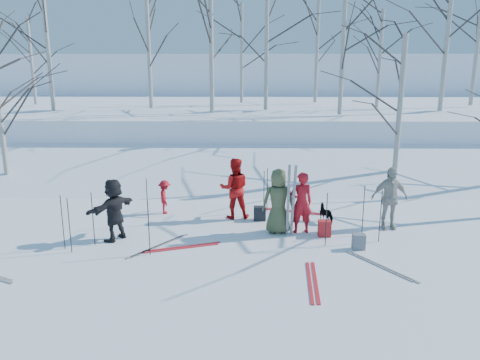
{
  "coord_description": "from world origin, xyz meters",
  "views": [
    {
      "loc": [
        0.16,
        -10.7,
        4.35
      ],
      "look_at": [
        0.0,
        1.5,
        1.3
      ],
      "focal_mm": 35.0,
      "sensor_mm": 36.0,
      "label": 1
    }
  ],
  "objects_px": {
    "backpack_grey": "(359,242)",
    "backpack_dark": "(260,213)",
    "skier_grey_west": "(114,210)",
    "skier_redor_behind": "(235,188)",
    "skier_olive_center": "(278,201)",
    "skier_cream_east": "(389,198)",
    "dog": "(327,213)",
    "backpack_red": "(324,228)",
    "skier_red_north": "(301,203)",
    "skier_red_seated": "(165,197)"
  },
  "relations": [
    {
      "from": "skier_red_north",
      "to": "skier_red_seated",
      "type": "relative_size",
      "value": 1.62
    },
    {
      "from": "skier_red_seated",
      "to": "skier_cream_east",
      "type": "relative_size",
      "value": 0.59
    },
    {
      "from": "skier_olive_center",
      "to": "skier_cream_east",
      "type": "xyz_separation_m",
      "value": [
        3.0,
        0.37,
        -0.01
      ]
    },
    {
      "from": "skier_red_north",
      "to": "backpack_red",
      "type": "bearing_deg",
      "value": 144.81
    },
    {
      "from": "skier_red_north",
      "to": "skier_red_seated",
      "type": "xyz_separation_m",
      "value": [
        -3.85,
        1.57,
        -0.31
      ]
    },
    {
      "from": "skier_redor_behind",
      "to": "backpack_red",
      "type": "distance_m",
      "value": 2.86
    },
    {
      "from": "skier_grey_west",
      "to": "backpack_dark",
      "type": "bearing_deg",
      "value": 144.99
    },
    {
      "from": "skier_olive_center",
      "to": "dog",
      "type": "height_order",
      "value": "skier_olive_center"
    },
    {
      "from": "skier_olive_center",
      "to": "dog",
      "type": "bearing_deg",
      "value": -150.74
    },
    {
      "from": "skier_red_north",
      "to": "dog",
      "type": "relative_size",
      "value": 2.67
    },
    {
      "from": "dog",
      "to": "backpack_red",
      "type": "distance_m",
      "value": 1.12
    },
    {
      "from": "backpack_grey",
      "to": "backpack_dark",
      "type": "bearing_deg",
      "value": 137.55
    },
    {
      "from": "skier_redor_behind",
      "to": "skier_grey_west",
      "type": "bearing_deg",
      "value": 27.11
    },
    {
      "from": "skier_olive_center",
      "to": "backpack_red",
      "type": "xyz_separation_m",
      "value": [
        1.19,
        -0.26,
        -0.65
      ]
    },
    {
      "from": "skier_grey_west",
      "to": "skier_red_north",
      "type": "bearing_deg",
      "value": 129.09
    },
    {
      "from": "skier_redor_behind",
      "to": "backpack_dark",
      "type": "height_order",
      "value": "skier_redor_behind"
    },
    {
      "from": "skier_redor_behind",
      "to": "skier_red_seated",
      "type": "distance_m",
      "value": 2.15
    },
    {
      "from": "skier_red_north",
      "to": "backpack_red",
      "type": "distance_m",
      "value": 0.89
    },
    {
      "from": "skier_olive_center",
      "to": "skier_cream_east",
      "type": "relative_size",
      "value": 1.01
    },
    {
      "from": "dog",
      "to": "skier_olive_center",
      "type": "bearing_deg",
      "value": -2.67
    },
    {
      "from": "dog",
      "to": "backpack_dark",
      "type": "distance_m",
      "value": 1.89
    },
    {
      "from": "skier_cream_east",
      "to": "skier_olive_center",
      "type": "bearing_deg",
      "value": -178.58
    },
    {
      "from": "skier_redor_behind",
      "to": "backpack_grey",
      "type": "distance_m",
      "value": 3.9
    },
    {
      "from": "dog",
      "to": "backpack_dark",
      "type": "relative_size",
      "value": 1.53
    },
    {
      "from": "skier_olive_center",
      "to": "backpack_grey",
      "type": "xyz_separation_m",
      "value": [
        1.87,
        -1.13,
        -0.67
      ]
    },
    {
      "from": "skier_olive_center",
      "to": "backpack_red",
      "type": "relative_size",
      "value": 4.1
    },
    {
      "from": "skier_redor_behind",
      "to": "skier_cream_east",
      "type": "xyz_separation_m",
      "value": [
        4.17,
        -0.84,
        -0.03
      ]
    },
    {
      "from": "skier_redor_behind",
      "to": "skier_red_seated",
      "type": "xyz_separation_m",
      "value": [
        -2.08,
        0.38,
        -0.37
      ]
    },
    {
      "from": "backpack_red",
      "to": "skier_olive_center",
      "type": "bearing_deg",
      "value": 167.48
    },
    {
      "from": "skier_cream_east",
      "to": "dog",
      "type": "height_order",
      "value": "skier_cream_east"
    },
    {
      "from": "skier_olive_center",
      "to": "backpack_dark",
      "type": "height_order",
      "value": "skier_olive_center"
    },
    {
      "from": "skier_red_seated",
      "to": "backpack_dark",
      "type": "relative_size",
      "value": 2.52
    },
    {
      "from": "skier_grey_west",
      "to": "dog",
      "type": "relative_size",
      "value": 2.59
    },
    {
      "from": "skier_olive_center",
      "to": "skier_red_seated",
      "type": "relative_size",
      "value": 1.71
    },
    {
      "from": "skier_red_north",
      "to": "backpack_grey",
      "type": "relative_size",
      "value": 4.31
    },
    {
      "from": "skier_redor_behind",
      "to": "dog",
      "type": "xyz_separation_m",
      "value": [
        2.6,
        -0.38,
        -0.62
      ]
    },
    {
      "from": "backpack_grey",
      "to": "backpack_dark",
      "type": "distance_m",
      "value": 3.14
    },
    {
      "from": "backpack_grey",
      "to": "backpack_dark",
      "type": "height_order",
      "value": "backpack_dark"
    },
    {
      "from": "skier_redor_behind",
      "to": "dog",
      "type": "distance_m",
      "value": 2.7
    },
    {
      "from": "skier_red_north",
      "to": "skier_grey_west",
      "type": "bearing_deg",
      "value": -3.04
    },
    {
      "from": "dog",
      "to": "backpack_red",
      "type": "bearing_deg",
      "value": 44.59
    },
    {
      "from": "skier_red_north",
      "to": "backpack_dark",
      "type": "distance_m",
      "value": 1.56
    },
    {
      "from": "skier_grey_west",
      "to": "backpack_grey",
      "type": "xyz_separation_m",
      "value": [
        6.02,
        -0.56,
        -0.6
      ]
    },
    {
      "from": "backpack_dark",
      "to": "skier_red_seated",
      "type": "bearing_deg",
      "value": 167.99
    },
    {
      "from": "backpack_red",
      "to": "backpack_dark",
      "type": "bearing_deg",
      "value": 142.57
    },
    {
      "from": "skier_grey_west",
      "to": "backpack_dark",
      "type": "height_order",
      "value": "skier_grey_west"
    },
    {
      "from": "skier_grey_west",
      "to": "backpack_grey",
      "type": "relative_size",
      "value": 4.17
    },
    {
      "from": "skier_red_north",
      "to": "backpack_red",
      "type": "xyz_separation_m",
      "value": [
        0.59,
        -0.27,
        -0.61
      ]
    },
    {
      "from": "skier_olive_center",
      "to": "backpack_dark",
      "type": "relative_size",
      "value": 4.3
    },
    {
      "from": "skier_grey_west",
      "to": "backpack_grey",
      "type": "distance_m",
      "value": 6.07
    }
  ]
}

